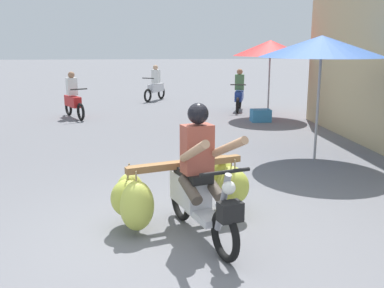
{
  "coord_description": "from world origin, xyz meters",
  "views": [
    {
      "loc": [
        -0.22,
        -4.65,
        2.22
      ],
      "look_at": [
        0.35,
        1.09,
        0.9
      ],
      "focal_mm": 41.07,
      "sensor_mm": 36.0,
      "label": 1
    }
  ],
  "objects_px": {
    "motorbike_main_loaded": "(187,187)",
    "market_umbrella_further_along": "(322,46)",
    "motorbike_distant_ahead_left": "(155,86)",
    "motorbike_distant_far_ahead": "(73,99)",
    "motorbike_distant_ahead_right": "(239,94)",
    "market_umbrella_near_shop": "(270,48)",
    "produce_crate": "(261,115)"
  },
  "relations": [
    {
      "from": "motorbike_main_loaded",
      "to": "market_umbrella_further_along",
      "type": "distance_m",
      "value": 4.41
    },
    {
      "from": "motorbike_distant_ahead_right",
      "to": "market_umbrella_further_along",
      "type": "relative_size",
      "value": 0.67
    },
    {
      "from": "motorbike_main_loaded",
      "to": "market_umbrella_further_along",
      "type": "xyz_separation_m",
      "value": [
        2.79,
        2.99,
        1.66
      ]
    },
    {
      "from": "motorbike_main_loaded",
      "to": "motorbike_distant_ahead_left",
      "type": "relative_size",
      "value": 1.4
    },
    {
      "from": "motorbike_distant_far_ahead",
      "to": "produce_crate",
      "type": "bearing_deg",
      "value": -12.83
    },
    {
      "from": "motorbike_main_loaded",
      "to": "motorbike_distant_ahead_right",
      "type": "bearing_deg",
      "value": 74.58
    },
    {
      "from": "motorbike_main_loaded",
      "to": "produce_crate",
      "type": "distance_m",
      "value": 7.77
    },
    {
      "from": "market_umbrella_near_shop",
      "to": "market_umbrella_further_along",
      "type": "distance_m",
      "value": 5.04
    },
    {
      "from": "market_umbrella_further_along",
      "to": "produce_crate",
      "type": "height_order",
      "value": "market_umbrella_further_along"
    },
    {
      "from": "motorbike_distant_far_ahead",
      "to": "market_umbrella_further_along",
      "type": "bearing_deg",
      "value": -45.0
    },
    {
      "from": "motorbike_main_loaded",
      "to": "market_umbrella_near_shop",
      "type": "bearing_deg",
      "value": 68.12
    },
    {
      "from": "motorbike_distant_ahead_right",
      "to": "market_umbrella_further_along",
      "type": "height_order",
      "value": "market_umbrella_further_along"
    },
    {
      "from": "motorbike_distant_ahead_right",
      "to": "produce_crate",
      "type": "relative_size",
      "value": 2.82
    },
    {
      "from": "market_umbrella_further_along",
      "to": "motorbike_main_loaded",
      "type": "bearing_deg",
      "value": -133.01
    },
    {
      "from": "motorbike_distant_ahead_left",
      "to": "motorbike_distant_far_ahead",
      "type": "relative_size",
      "value": 0.98
    },
    {
      "from": "motorbike_distant_ahead_left",
      "to": "market_umbrella_near_shop",
      "type": "bearing_deg",
      "value": -52.85
    },
    {
      "from": "motorbike_distant_far_ahead",
      "to": "market_umbrella_near_shop",
      "type": "height_order",
      "value": "market_umbrella_near_shop"
    },
    {
      "from": "motorbike_distant_ahead_right",
      "to": "motorbike_distant_far_ahead",
      "type": "distance_m",
      "value": 5.42
    },
    {
      "from": "motorbike_distant_far_ahead",
      "to": "produce_crate",
      "type": "height_order",
      "value": "motorbike_distant_far_ahead"
    },
    {
      "from": "motorbike_main_loaded",
      "to": "motorbike_distant_ahead_left",
      "type": "distance_m",
      "value": 12.46
    },
    {
      "from": "market_umbrella_near_shop",
      "to": "market_umbrella_further_along",
      "type": "xyz_separation_m",
      "value": [
        -0.43,
        -5.02,
        0.08
      ]
    },
    {
      "from": "motorbike_main_loaded",
      "to": "market_umbrella_further_along",
      "type": "height_order",
      "value": "market_umbrella_further_along"
    },
    {
      "from": "market_umbrella_near_shop",
      "to": "produce_crate",
      "type": "xyz_separation_m",
      "value": [
        -0.42,
        -0.77,
        -1.91
      ]
    },
    {
      "from": "motorbike_distant_ahead_left",
      "to": "motorbike_distant_ahead_right",
      "type": "bearing_deg",
      "value": -47.33
    },
    {
      "from": "market_umbrella_near_shop",
      "to": "produce_crate",
      "type": "bearing_deg",
      "value": -119.0
    },
    {
      "from": "motorbike_main_loaded",
      "to": "market_umbrella_further_along",
      "type": "bearing_deg",
      "value": 46.99
    },
    {
      "from": "market_umbrella_further_along",
      "to": "motorbike_distant_ahead_right",
      "type": "bearing_deg",
      "value": 91.58
    },
    {
      "from": "motorbike_distant_ahead_right",
      "to": "produce_crate",
      "type": "xyz_separation_m",
      "value": [
        0.18,
        -2.22,
        -0.39
      ]
    },
    {
      "from": "market_umbrella_near_shop",
      "to": "market_umbrella_further_along",
      "type": "bearing_deg",
      "value": -94.89
    },
    {
      "from": "market_umbrella_near_shop",
      "to": "market_umbrella_further_along",
      "type": "height_order",
      "value": "market_umbrella_further_along"
    },
    {
      "from": "produce_crate",
      "to": "motorbike_distant_ahead_right",
      "type": "bearing_deg",
      "value": 94.73
    },
    {
      "from": "motorbike_distant_ahead_right",
      "to": "market_umbrella_near_shop",
      "type": "bearing_deg",
      "value": -67.26
    }
  ]
}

